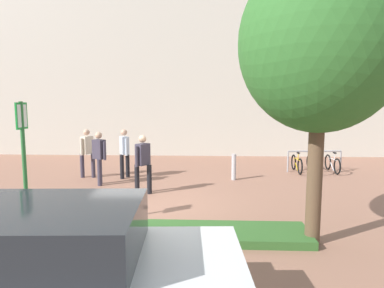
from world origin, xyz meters
The scene contains 13 objects.
ground_plane centered at (0.00, 0.00, 0.00)m, with size 60.00×60.00×0.00m, color #936651.
building_facade centered at (0.00, 8.94, 5.00)m, with size 28.00×1.20×10.00m, color beige.
planter_strip centered at (-0.11, -1.97, 0.08)m, with size 7.00×1.10×0.16m, color #336028.
tree_sidewalk centered at (3.38, -2.14, 3.69)m, with size 2.91×2.91×5.31m.
parking_sign_post centered at (-2.22, -1.97, 1.73)m, with size 0.08×0.36×2.67m.
bike_at_sign centered at (-2.16, -1.75, 0.35)m, with size 1.67×0.42×0.86m.
bike_rack_cluster centered at (5.48, 4.60, 0.35)m, with size 2.10×1.62×0.83m.
bollard_steel centered at (2.30, 3.11, 0.45)m, with size 0.16×0.16×0.90m, color #ADADB2.
person_shirt_white centered at (-1.51, 3.25, 0.98)m, with size 0.41×0.54×1.72m.
person_shirt_blue centered at (-2.84, 3.26, 0.98)m, with size 0.53×0.56×1.72m.
person_suited_dark centered at (-2.08, 2.22, 0.98)m, with size 0.53×0.42×1.72m.
person_suited_navy centered at (-0.48, 1.21, 0.98)m, with size 0.50×0.53×1.72m.
car_white_hatch centered at (-0.40, -4.99, 0.76)m, with size 4.40×2.22×1.54m.
Camera 1 is at (1.39, -8.45, 2.66)m, focal length 31.95 mm.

